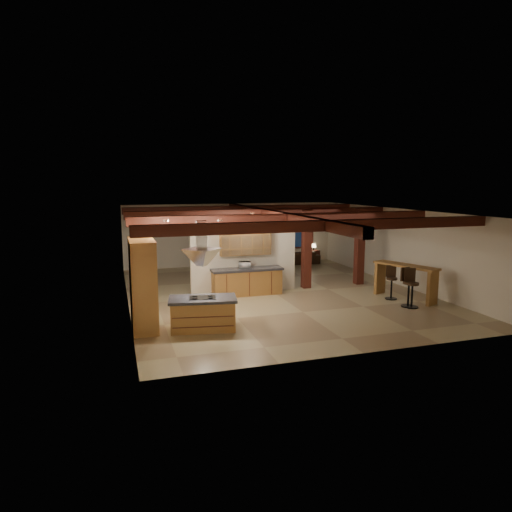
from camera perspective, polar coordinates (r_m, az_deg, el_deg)
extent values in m
plane|color=tan|center=(16.17, 2.40, -4.68)|extent=(12.00, 12.00, 0.00)
plane|color=beige|center=(21.57, -3.00, 2.72)|extent=(10.00, 0.00, 10.00)
plane|color=beige|center=(10.54, 13.62, -4.35)|extent=(10.00, 0.00, 10.00)
plane|color=beige|center=(14.96, -15.89, -0.49)|extent=(0.00, 12.00, 12.00)
plane|color=beige|center=(18.19, 17.42, 1.10)|extent=(0.00, 12.00, 12.00)
plane|color=#371C11|center=(15.73, 2.47, 5.63)|extent=(12.00, 12.00, 0.00)
cube|color=#3D160F|center=(12.06, 8.96, 3.79)|extent=(10.00, 0.25, 0.28)
cube|color=#3D160F|center=(14.52, 4.22, 4.77)|extent=(10.00, 0.25, 0.28)
cube|color=#3D160F|center=(16.96, 0.96, 5.42)|extent=(10.00, 0.25, 0.28)
cube|color=#3D160F|center=(19.54, -1.55, 5.91)|extent=(10.00, 0.25, 0.28)
cube|color=#3D160F|center=(15.73, 2.47, 5.12)|extent=(0.28, 12.00, 0.28)
cube|color=#3D160F|center=(16.86, 6.34, 0.86)|extent=(0.30, 0.30, 2.90)
cube|color=#3D160F|center=(17.85, 12.81, 1.15)|extent=(0.30, 0.30, 2.90)
cube|color=#3D160F|center=(17.20, 9.77, 4.81)|extent=(2.50, 0.28, 0.28)
cube|color=beige|center=(16.10, -1.53, -0.73)|extent=(3.80, 0.18, 2.20)
cube|color=#976030|center=(12.46, -13.95, -3.47)|extent=(0.64, 1.60, 2.40)
cube|color=silver|center=(12.49, -12.57, -3.62)|extent=(0.06, 0.62, 0.95)
cube|color=black|center=(12.46, -12.42, -2.71)|extent=(0.01, 0.50, 0.28)
cube|color=#976030|center=(15.87, -1.13, -3.35)|extent=(2.40, 0.60, 0.86)
cube|color=black|center=(15.77, -1.14, -1.68)|extent=(2.50, 0.66, 0.08)
cube|color=#976030|center=(15.82, -1.36, 1.84)|extent=(1.80, 0.34, 0.95)
cube|color=silver|center=(15.65, -1.18, 1.76)|extent=(1.74, 0.02, 0.90)
pyramid|color=silver|center=(11.95, -6.76, -1.22)|extent=(1.10, 1.10, 0.45)
cube|color=silver|center=(11.84, -6.84, 2.64)|extent=(0.26, 0.22, 0.73)
cube|color=#3D160F|center=(22.09, 2.08, 3.01)|extent=(1.10, 0.05, 1.70)
cube|color=black|center=(22.06, 2.10, 3.00)|extent=(0.95, 0.02, 1.55)
cube|color=#3D160F|center=(22.67, 5.90, 3.12)|extent=(1.10, 0.05, 1.70)
cube|color=black|center=(22.64, 5.93, 3.12)|extent=(0.95, 0.02, 1.55)
cube|color=#3D160F|center=(21.16, -6.90, 3.22)|extent=(0.65, 0.04, 0.85)
cube|color=#296035|center=(21.14, -6.89, 3.21)|extent=(0.55, 0.01, 0.75)
cylinder|color=silver|center=(12.31, -4.51, 4.49)|extent=(0.16, 0.16, 0.03)
cylinder|color=silver|center=(14.94, -0.50, 5.34)|extent=(0.16, 0.16, 0.03)
cylinder|color=silver|center=(12.37, -11.17, 4.37)|extent=(0.16, 0.16, 0.03)
cube|color=#976030|center=(12.26, -6.65, -7.34)|extent=(1.78, 1.10, 0.79)
cube|color=black|center=(12.15, -6.68, -5.37)|extent=(1.91, 1.23, 0.07)
cube|color=black|center=(12.14, -6.69, -5.18)|extent=(0.76, 0.57, 0.02)
imported|color=#3F170F|center=(18.95, -1.13, -1.59)|extent=(2.09, 1.50, 0.66)
imported|color=black|center=(22.04, 5.20, -0.18)|extent=(2.11, 0.92, 0.60)
imported|color=silver|center=(15.72, -1.43, -1.14)|extent=(0.48, 0.39, 0.23)
cube|color=#976030|center=(15.95, 18.22, -1.15)|extent=(1.31, 2.29, 0.07)
cube|color=#976030|center=(15.54, 21.19, -3.76)|extent=(0.51, 0.28, 1.12)
cube|color=#976030|center=(16.62, 15.23, -2.64)|extent=(0.51, 0.28, 1.12)
cube|color=#3D160F|center=(22.61, 7.17, -0.01)|extent=(0.60, 0.60, 0.58)
cylinder|color=black|center=(22.56, 7.19, 0.92)|extent=(0.06, 0.06, 0.15)
cone|color=#FFD899|center=(22.54, 7.20, 1.30)|extent=(0.27, 0.27, 0.17)
cylinder|color=black|center=(14.98, 18.99, -3.29)|extent=(0.38, 0.38, 0.07)
cube|color=black|center=(15.08, 18.69, -2.25)|extent=(0.36, 0.08, 0.42)
cylinder|color=black|center=(15.06, 18.91, -4.72)|extent=(0.06, 0.06, 0.74)
cylinder|color=black|center=(15.15, 18.84, -6.04)|extent=(0.42, 0.42, 0.03)
cylinder|color=black|center=(15.05, 18.59, -3.19)|extent=(0.39, 0.39, 0.08)
cube|color=black|center=(15.12, 18.12, -2.15)|extent=(0.37, 0.12, 0.43)
cylinder|color=black|center=(15.13, 18.52, -4.62)|extent=(0.06, 0.06, 0.75)
cylinder|color=black|center=(15.22, 18.45, -5.95)|extent=(0.43, 0.43, 0.03)
cylinder|color=black|center=(15.87, 16.62, -2.72)|extent=(0.35, 0.35, 0.07)
cube|color=black|center=(15.98, 16.53, -1.81)|extent=(0.32, 0.16, 0.39)
cylinder|color=black|center=(15.94, 16.56, -3.96)|extent=(0.06, 0.06, 0.68)
cylinder|color=black|center=(16.02, 16.51, -5.12)|extent=(0.39, 0.39, 0.03)
cube|color=#3D160F|center=(18.10, -2.48, -1.79)|extent=(0.42, 0.42, 0.06)
cube|color=#3D160F|center=(18.23, -2.67, -0.58)|extent=(0.40, 0.06, 0.72)
cylinder|color=#3D160F|center=(17.95, -2.82, -2.63)|extent=(0.05, 0.05, 0.40)
cylinder|color=#3D160F|center=(18.04, -1.83, -2.56)|extent=(0.05, 0.05, 0.40)
cylinder|color=#3D160F|center=(18.26, -3.11, -2.43)|extent=(0.05, 0.05, 0.40)
cylinder|color=#3D160F|center=(18.35, -2.14, -2.37)|extent=(0.05, 0.05, 0.40)
cube|color=#3D160F|center=(19.37, -3.64, -1.07)|extent=(0.42, 0.42, 0.06)
cube|color=#3D160F|center=(19.12, -3.49, -0.13)|extent=(0.40, 0.06, 0.72)
cylinder|color=#3D160F|center=(19.61, -3.31, -1.63)|extent=(0.05, 0.05, 0.40)
cylinder|color=#3D160F|center=(19.52, -4.22, -1.68)|extent=(0.05, 0.05, 0.40)
cylinder|color=#3D160F|center=(19.30, -3.04, -1.80)|extent=(0.05, 0.05, 0.40)
cylinder|color=#3D160F|center=(19.21, -3.97, -1.86)|extent=(0.05, 0.05, 0.40)
cube|color=#3D160F|center=(18.31, -0.47, -1.65)|extent=(0.42, 0.42, 0.06)
cube|color=#3D160F|center=(18.43, -0.68, -0.46)|extent=(0.40, 0.06, 0.72)
cylinder|color=#3D160F|center=(18.15, -0.79, -2.49)|extent=(0.05, 0.05, 0.40)
cylinder|color=#3D160F|center=(18.25, 0.18, -2.42)|extent=(0.05, 0.05, 0.40)
cylinder|color=#3D160F|center=(18.45, -1.12, -2.30)|extent=(0.05, 0.05, 0.40)
cylinder|color=#3D160F|center=(18.56, -0.16, -2.23)|extent=(0.05, 0.05, 0.40)
cube|color=#3D160F|center=(19.56, -1.75, -0.96)|extent=(0.42, 0.42, 0.06)
cube|color=#3D160F|center=(19.31, -1.58, -0.02)|extent=(0.40, 0.06, 0.72)
cylinder|color=#3D160F|center=(19.80, -1.44, -1.51)|extent=(0.05, 0.05, 0.40)
cylinder|color=#3D160F|center=(19.71, -2.34, -1.57)|extent=(0.05, 0.05, 0.40)
cylinder|color=#3D160F|center=(19.50, -1.15, -1.67)|extent=(0.05, 0.05, 0.40)
cylinder|color=#3D160F|center=(19.40, -2.06, -1.73)|extent=(0.05, 0.05, 0.40)
cube|color=#3D160F|center=(18.53, 1.49, -1.52)|extent=(0.42, 0.42, 0.06)
cube|color=#3D160F|center=(18.66, 1.27, -0.35)|extent=(0.40, 0.06, 0.72)
cylinder|color=#3D160F|center=(18.37, 1.19, -2.35)|extent=(0.05, 0.05, 0.40)
cylinder|color=#3D160F|center=(18.49, 2.13, -2.28)|extent=(0.05, 0.05, 0.40)
cylinder|color=#3D160F|center=(18.67, 0.84, -2.16)|extent=(0.05, 0.05, 0.40)
cylinder|color=#3D160F|center=(18.78, 1.77, -2.10)|extent=(0.05, 0.05, 0.40)
cube|color=#3D160F|center=(19.77, 0.10, -0.85)|extent=(0.42, 0.42, 0.06)
cube|color=#3D160F|center=(19.52, 0.30, 0.08)|extent=(0.40, 0.06, 0.72)
cylinder|color=#3D160F|center=(20.02, 0.38, -1.39)|extent=(0.05, 0.05, 0.40)
cylinder|color=#3D160F|center=(19.91, -0.50, -1.45)|extent=(0.05, 0.05, 0.40)
cylinder|color=#3D160F|center=(19.71, 0.70, -1.55)|extent=(0.05, 0.05, 0.40)
cylinder|color=#3D160F|center=(19.61, -0.19, -1.61)|extent=(0.05, 0.05, 0.40)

